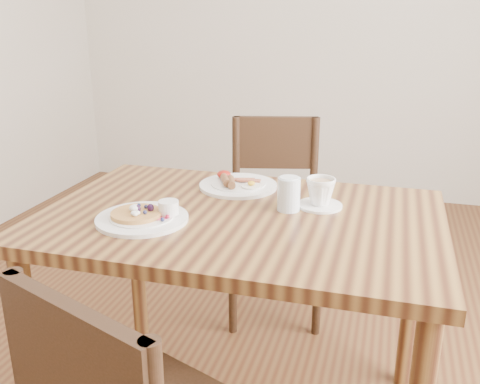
{
  "coord_description": "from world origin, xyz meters",
  "views": [
    {
      "loc": [
        0.42,
        -1.45,
        1.33
      ],
      "look_at": [
        0.0,
        0.0,
        0.82
      ],
      "focal_mm": 40.0,
      "sensor_mm": 36.0,
      "label": 1
    }
  ],
  "objects_px": {
    "dining_table": "(240,244)",
    "teacup_saucer": "(320,193)",
    "water_glass": "(289,194)",
    "pancake_plate": "(144,216)",
    "breakfast_plate": "(237,184)",
    "chair_far": "(275,208)"
  },
  "relations": [
    {
      "from": "dining_table",
      "to": "pancake_plate",
      "type": "relative_size",
      "value": 4.44
    },
    {
      "from": "pancake_plate",
      "to": "teacup_saucer",
      "type": "bearing_deg",
      "value": 28.64
    },
    {
      "from": "breakfast_plate",
      "to": "water_glass",
      "type": "bearing_deg",
      "value": -38.29
    },
    {
      "from": "chair_far",
      "to": "water_glass",
      "type": "distance_m",
      "value": 0.77
    },
    {
      "from": "dining_table",
      "to": "teacup_saucer",
      "type": "height_order",
      "value": "teacup_saucer"
    },
    {
      "from": "breakfast_plate",
      "to": "dining_table",
      "type": "bearing_deg",
      "value": -71.49
    },
    {
      "from": "water_glass",
      "to": "pancake_plate",
      "type": "bearing_deg",
      "value": -152.38
    },
    {
      "from": "pancake_plate",
      "to": "water_glass",
      "type": "distance_m",
      "value": 0.44
    },
    {
      "from": "chair_far",
      "to": "breakfast_plate",
      "type": "bearing_deg",
      "value": 73.03
    },
    {
      "from": "pancake_plate",
      "to": "water_glass",
      "type": "relative_size",
      "value": 2.61
    },
    {
      "from": "pancake_plate",
      "to": "breakfast_plate",
      "type": "height_order",
      "value": "pancake_plate"
    },
    {
      "from": "dining_table",
      "to": "chair_far",
      "type": "xyz_separation_m",
      "value": [
        -0.06,
        0.76,
        -0.16
      ]
    },
    {
      "from": "chair_far",
      "to": "teacup_saucer",
      "type": "relative_size",
      "value": 6.29
    },
    {
      "from": "water_glass",
      "to": "teacup_saucer",
      "type": "bearing_deg",
      "value": 32.88
    },
    {
      "from": "breakfast_plate",
      "to": "water_glass",
      "type": "relative_size",
      "value": 2.61
    },
    {
      "from": "pancake_plate",
      "to": "teacup_saucer",
      "type": "relative_size",
      "value": 1.93
    },
    {
      "from": "chair_far",
      "to": "water_glass",
      "type": "bearing_deg",
      "value": 91.45
    },
    {
      "from": "teacup_saucer",
      "to": "pancake_plate",
      "type": "bearing_deg",
      "value": -151.36
    },
    {
      "from": "chair_far",
      "to": "pancake_plate",
      "type": "xyz_separation_m",
      "value": [
        -0.2,
        -0.89,
        0.27
      ]
    },
    {
      "from": "dining_table",
      "to": "breakfast_plate",
      "type": "bearing_deg",
      "value": 108.51
    },
    {
      "from": "dining_table",
      "to": "pancake_plate",
      "type": "distance_m",
      "value": 0.31
    },
    {
      "from": "teacup_saucer",
      "to": "water_glass",
      "type": "relative_size",
      "value": 1.35
    }
  ]
}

